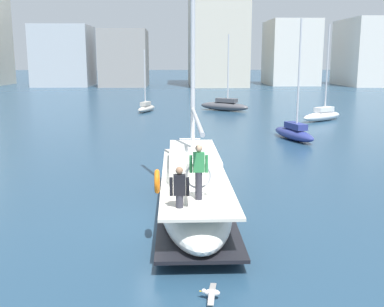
{
  "coord_description": "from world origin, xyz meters",
  "views": [
    {
      "loc": [
        0.06,
        -14.81,
        5.41
      ],
      "look_at": [
        0.74,
        2.7,
        1.8
      ],
      "focal_mm": 43.58,
      "sensor_mm": 36.0,
      "label": 1
    }
  ],
  "objects_px": {
    "moored_sloop_far": "(294,132)",
    "moored_catamaran": "(146,107)",
    "seagull": "(211,292)",
    "main_sailboat": "(194,190)",
    "moored_sloop_near": "(224,105)",
    "moored_cutter_right": "(322,114)"
  },
  "relations": [
    {
      "from": "moored_sloop_far",
      "to": "moored_catamaran",
      "type": "xyz_separation_m",
      "value": [
        -10.86,
        17.04,
        -0.08
      ]
    },
    {
      "from": "moored_catamaran",
      "to": "seagull",
      "type": "height_order",
      "value": "moored_catamaran"
    },
    {
      "from": "moored_sloop_far",
      "to": "seagull",
      "type": "relative_size",
      "value": 7.64
    },
    {
      "from": "main_sailboat",
      "to": "moored_sloop_near",
      "type": "bearing_deg",
      "value": 82.05
    },
    {
      "from": "moored_sloop_far",
      "to": "seagull",
      "type": "xyz_separation_m",
      "value": [
        -7.2,
        -20.83,
        -0.37
      ]
    },
    {
      "from": "moored_catamaran",
      "to": "main_sailboat",
      "type": "bearing_deg",
      "value": -83.73
    },
    {
      "from": "moored_sloop_far",
      "to": "moored_cutter_right",
      "type": "bearing_deg",
      "value": 62.54
    },
    {
      "from": "main_sailboat",
      "to": "seagull",
      "type": "bearing_deg",
      "value": -88.58
    },
    {
      "from": "main_sailboat",
      "to": "moored_sloop_near",
      "type": "relative_size",
      "value": 1.74
    },
    {
      "from": "moored_cutter_right",
      "to": "seagull",
      "type": "xyz_separation_m",
      "value": [
        -12.12,
        -30.3,
        -0.39
      ]
    },
    {
      "from": "main_sailboat",
      "to": "moored_catamaran",
      "type": "distance_m",
      "value": 32.2
    },
    {
      "from": "moored_sloop_near",
      "to": "moored_sloop_far",
      "type": "distance_m",
      "value": 17.85
    },
    {
      "from": "moored_sloop_near",
      "to": "moored_cutter_right",
      "type": "xyz_separation_m",
      "value": [
        7.71,
        -8.17,
        -0.03
      ]
    },
    {
      "from": "moored_sloop_far",
      "to": "moored_catamaran",
      "type": "height_order",
      "value": "moored_sloop_far"
    },
    {
      "from": "main_sailboat",
      "to": "moored_cutter_right",
      "type": "xyz_separation_m",
      "value": [
        12.26,
        24.43,
        -0.36
      ]
    },
    {
      "from": "main_sailboat",
      "to": "moored_cutter_right",
      "type": "distance_m",
      "value": 27.34
    },
    {
      "from": "moored_cutter_right",
      "to": "main_sailboat",
      "type": "bearing_deg",
      "value": -116.66
    },
    {
      "from": "main_sailboat",
      "to": "seagull",
      "type": "height_order",
      "value": "main_sailboat"
    },
    {
      "from": "moored_catamaran",
      "to": "seagull",
      "type": "distance_m",
      "value": 38.05
    },
    {
      "from": "moored_sloop_far",
      "to": "main_sailboat",
      "type": "bearing_deg",
      "value": -116.14
    },
    {
      "from": "moored_sloop_far",
      "to": "moored_cutter_right",
      "type": "xyz_separation_m",
      "value": [
        4.92,
        9.46,
        0.01
      ]
    },
    {
      "from": "seagull",
      "to": "moored_cutter_right",
      "type": "bearing_deg",
      "value": 68.2
    }
  ]
}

